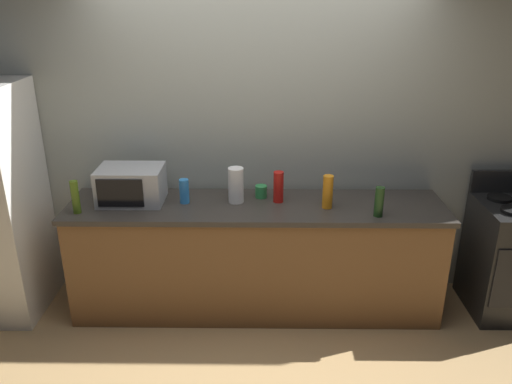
{
  "coord_description": "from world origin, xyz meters",
  "views": [
    {
      "loc": [
        0.04,
        -3.12,
        2.4
      ],
      "look_at": [
        0.0,
        0.4,
        1.0
      ],
      "focal_mm": 35.82,
      "sensor_mm": 36.0,
      "label": 1
    }
  ],
  "objects_px": {
    "paper_towel_roll": "(236,185)",
    "bottle_wine": "(379,202)",
    "bottle_dish_soap": "(328,192)",
    "bottle_spray_cleaner": "(184,191)",
    "mug_green": "(261,191)",
    "microwave": "(131,185)",
    "bottle_olive_oil": "(75,197)",
    "bottle_hot_sauce": "(278,187)"
  },
  "relations": [
    {
      "from": "bottle_spray_cleaner",
      "to": "bottle_dish_soap",
      "type": "bearing_deg",
      "value": -4.34
    },
    {
      "from": "bottle_olive_oil",
      "to": "mug_green",
      "type": "xyz_separation_m",
      "value": [
        1.33,
        0.31,
        -0.07
      ]
    },
    {
      "from": "microwave",
      "to": "bottle_spray_cleaner",
      "type": "height_order",
      "value": "microwave"
    },
    {
      "from": "paper_towel_roll",
      "to": "bottle_dish_soap",
      "type": "xyz_separation_m",
      "value": [
        0.68,
        -0.1,
        -0.01
      ]
    },
    {
      "from": "bottle_wine",
      "to": "mug_green",
      "type": "bearing_deg",
      "value": 157.64
    },
    {
      "from": "paper_towel_roll",
      "to": "bottle_hot_sauce",
      "type": "relative_size",
      "value": 1.13
    },
    {
      "from": "bottle_wine",
      "to": "paper_towel_roll",
      "type": "bearing_deg",
      "value": 166.29
    },
    {
      "from": "bottle_wine",
      "to": "mug_green",
      "type": "xyz_separation_m",
      "value": [
        -0.83,
        0.34,
        -0.06
      ]
    },
    {
      "from": "bottle_olive_oil",
      "to": "bottle_dish_soap",
      "type": "xyz_separation_m",
      "value": [
        1.81,
        0.12,
        0.0
      ]
    },
    {
      "from": "bottle_dish_soap",
      "to": "bottle_olive_oil",
      "type": "bearing_deg",
      "value": -176.3
    },
    {
      "from": "bottle_olive_oil",
      "to": "mug_green",
      "type": "height_order",
      "value": "bottle_olive_oil"
    },
    {
      "from": "microwave",
      "to": "bottle_wine",
      "type": "bearing_deg",
      "value": -7.77
    },
    {
      "from": "microwave",
      "to": "bottle_hot_sauce",
      "type": "distance_m",
      "value": 1.11
    },
    {
      "from": "paper_towel_roll",
      "to": "bottle_hot_sauce",
      "type": "height_order",
      "value": "paper_towel_roll"
    },
    {
      "from": "mug_green",
      "to": "paper_towel_roll",
      "type": "bearing_deg",
      "value": -153.74
    },
    {
      "from": "bottle_spray_cleaner",
      "to": "microwave",
      "type": "bearing_deg",
      "value": 177.25
    },
    {
      "from": "paper_towel_roll",
      "to": "bottle_wine",
      "type": "xyz_separation_m",
      "value": [
        1.02,
        -0.25,
        -0.03
      ]
    },
    {
      "from": "bottle_hot_sauce",
      "to": "bottle_wine",
      "type": "distance_m",
      "value": 0.75
    },
    {
      "from": "bottle_spray_cleaner",
      "to": "mug_green",
      "type": "height_order",
      "value": "bottle_spray_cleaner"
    },
    {
      "from": "bottle_dish_soap",
      "to": "mug_green",
      "type": "relative_size",
      "value": 2.61
    },
    {
      "from": "bottle_wine",
      "to": "bottle_dish_soap",
      "type": "xyz_separation_m",
      "value": [
        -0.35,
        0.15,
        0.02
      ]
    },
    {
      "from": "bottle_spray_cleaner",
      "to": "bottle_dish_soap",
      "type": "relative_size",
      "value": 0.74
    },
    {
      "from": "paper_towel_roll",
      "to": "bottle_olive_oil",
      "type": "relative_size",
      "value": 1.1
    },
    {
      "from": "mug_green",
      "to": "microwave",
      "type": "bearing_deg",
      "value": -174.42
    },
    {
      "from": "paper_towel_roll",
      "to": "bottle_spray_cleaner",
      "type": "relative_size",
      "value": 1.46
    },
    {
      "from": "paper_towel_roll",
      "to": "bottle_wine",
      "type": "distance_m",
      "value": 1.05
    },
    {
      "from": "bottle_olive_oil",
      "to": "bottle_dish_soap",
      "type": "bearing_deg",
      "value": 3.7
    },
    {
      "from": "microwave",
      "to": "mug_green",
      "type": "relative_size",
      "value": 5.03
    },
    {
      "from": "bottle_dish_soap",
      "to": "paper_towel_roll",
      "type": "bearing_deg",
      "value": 171.41
    },
    {
      "from": "bottle_olive_oil",
      "to": "mug_green",
      "type": "bearing_deg",
      "value": 13.27
    },
    {
      "from": "paper_towel_roll",
      "to": "bottle_spray_cleaner",
      "type": "height_order",
      "value": "paper_towel_roll"
    },
    {
      "from": "paper_towel_roll",
      "to": "bottle_dish_soap",
      "type": "bearing_deg",
      "value": -8.59
    },
    {
      "from": "bottle_spray_cleaner",
      "to": "bottle_wine",
      "type": "distance_m",
      "value": 1.43
    },
    {
      "from": "bottle_hot_sauce",
      "to": "bottle_dish_soap",
      "type": "relative_size",
      "value": 0.96
    },
    {
      "from": "microwave",
      "to": "bottle_dish_soap",
      "type": "distance_m",
      "value": 1.47
    },
    {
      "from": "microwave",
      "to": "bottle_olive_oil",
      "type": "distance_m",
      "value": 0.41
    },
    {
      "from": "microwave",
      "to": "bottle_hot_sauce",
      "type": "relative_size",
      "value": 2.01
    },
    {
      "from": "paper_towel_roll",
      "to": "mug_green",
      "type": "xyz_separation_m",
      "value": [
        0.19,
        0.09,
        -0.09
      ]
    },
    {
      "from": "bottle_olive_oil",
      "to": "mug_green",
      "type": "distance_m",
      "value": 1.36
    },
    {
      "from": "paper_towel_roll",
      "to": "mug_green",
      "type": "relative_size",
      "value": 2.83
    },
    {
      "from": "paper_towel_roll",
      "to": "bottle_spray_cleaner",
      "type": "xyz_separation_m",
      "value": [
        -0.39,
        -0.02,
        -0.04
      ]
    },
    {
      "from": "bottle_hot_sauce",
      "to": "mug_green",
      "type": "bearing_deg",
      "value": 146.63
    }
  ]
}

